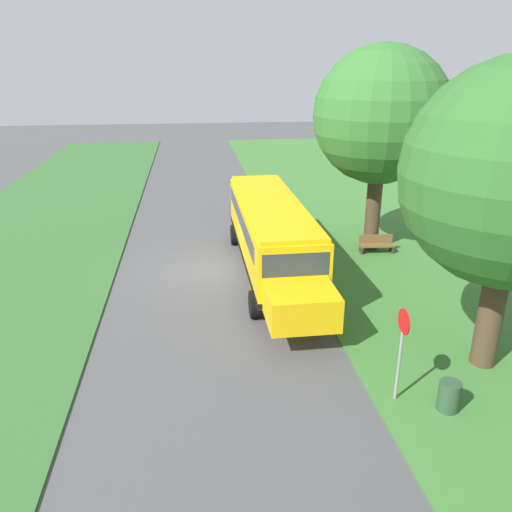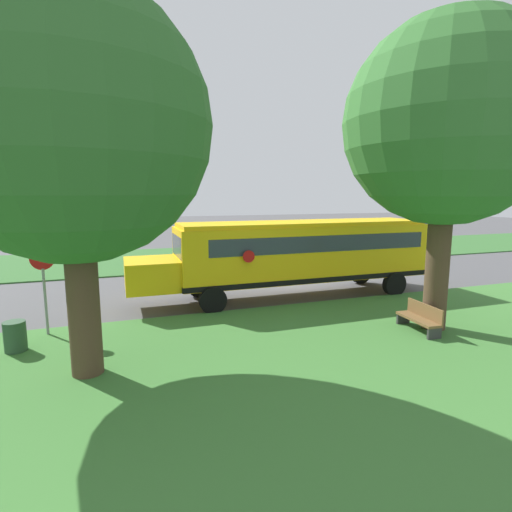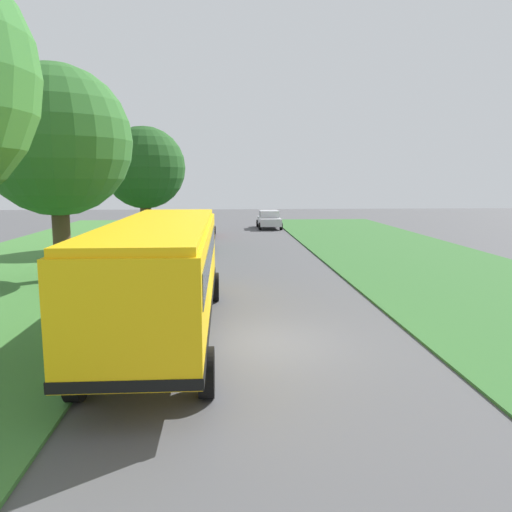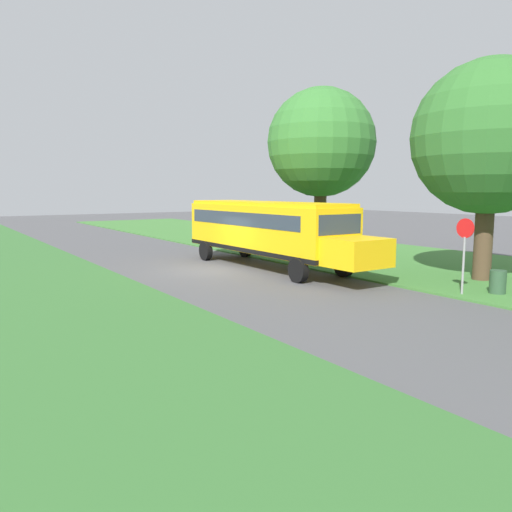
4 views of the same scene
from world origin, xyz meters
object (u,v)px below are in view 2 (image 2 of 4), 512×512
at_px(oak_tree_beside_bus, 443,123).
at_px(oak_tree_roadside_mid, 69,122).
at_px(stop_sign, 44,281).
at_px(trash_bin, 15,338).
at_px(school_bus, 297,251).
at_px(park_bench, 420,318).

height_order(oak_tree_beside_bus, oak_tree_roadside_mid, oak_tree_beside_bus).
distance_m(stop_sign, trash_bin, 1.84).
xyz_separation_m(school_bus, oak_tree_roadside_mid, (-5.08, 7.90, 3.90)).
distance_m(oak_tree_beside_bus, park_bench, 5.92).
distance_m(oak_tree_beside_bus, oak_tree_roadside_mid, 10.12).
distance_m(school_bus, stop_sign, 9.36).
bearing_deg(oak_tree_beside_bus, stop_sign, 73.86).
bearing_deg(oak_tree_roadside_mid, trash_bin, 43.06).
bearing_deg(stop_sign, trash_bin, 152.51).
relative_size(stop_sign, trash_bin, 3.04).
height_order(oak_tree_roadside_mid, stop_sign, oak_tree_roadside_mid).
bearing_deg(trash_bin, school_bus, -72.57).
distance_m(stop_sign, park_bench, 11.47).
xyz_separation_m(stop_sign, trash_bin, (-1.17, 0.61, -1.29)).
distance_m(school_bus, trash_bin, 10.35).
bearing_deg(stop_sign, park_bench, -107.65).
height_order(park_bench, trash_bin, park_bench).
xyz_separation_m(stop_sign, park_bench, (-3.46, -10.86, -1.26)).
bearing_deg(stop_sign, oak_tree_beside_bus, -106.14).
relative_size(oak_tree_roadside_mid, stop_sign, 3.22).
bearing_deg(trash_bin, park_bench, -101.27).
xyz_separation_m(oak_tree_beside_bus, trash_bin, (2.12, 11.99, -5.92)).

